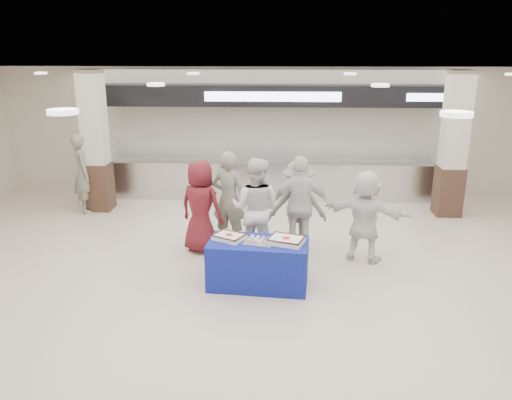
# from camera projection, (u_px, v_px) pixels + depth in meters

# --- Properties ---
(ground) EXTENTS (14.00, 14.00, 0.00)m
(ground) POSITION_uv_depth(u_px,v_px,m) (266.00, 298.00, 7.58)
(ground) COLOR beige
(ground) RESTS_ON ground
(serving_line) EXTENTS (8.70, 0.85, 2.80)m
(serving_line) POSITION_uv_depth(u_px,v_px,m) (272.00, 152.00, 12.40)
(serving_line) COLOR silver
(serving_line) RESTS_ON ground
(column_left) EXTENTS (0.55, 0.55, 3.20)m
(column_left) POSITION_uv_depth(u_px,v_px,m) (96.00, 145.00, 11.33)
(column_left) COLOR #362218
(column_left) RESTS_ON ground
(column_right) EXTENTS (0.55, 0.55, 3.20)m
(column_right) POSITION_uv_depth(u_px,v_px,m) (453.00, 148.00, 10.96)
(column_right) COLOR #362218
(column_right) RESTS_ON ground
(display_table) EXTENTS (1.61, 0.92, 0.75)m
(display_table) POSITION_uv_depth(u_px,v_px,m) (258.00, 264.00, 7.88)
(display_table) COLOR #162597
(display_table) RESTS_ON ground
(sheet_cake_left) EXTENTS (0.57, 0.52, 0.10)m
(sheet_cake_left) POSITION_uv_depth(u_px,v_px,m) (229.00, 236.00, 7.85)
(sheet_cake_left) COLOR white
(sheet_cake_left) RESTS_ON display_table
(sheet_cake_right) EXTENTS (0.62, 0.55, 0.11)m
(sheet_cake_right) POSITION_uv_depth(u_px,v_px,m) (286.00, 240.00, 7.70)
(sheet_cake_right) COLOR white
(sheet_cake_right) RESTS_ON display_table
(cupcake_tray) EXTENTS (0.52, 0.44, 0.07)m
(cupcake_tray) POSITION_uv_depth(u_px,v_px,m) (259.00, 241.00, 7.72)
(cupcake_tray) COLOR #B9B9BE
(cupcake_tray) RESTS_ON display_table
(civilian_maroon) EXTENTS (0.99, 0.83, 1.73)m
(civilian_maroon) POSITION_uv_depth(u_px,v_px,m) (201.00, 207.00, 9.11)
(civilian_maroon) COLOR maroon
(civilian_maroon) RESTS_ON ground
(soldier_a) EXTENTS (0.76, 0.60, 1.84)m
(soldier_a) POSITION_uv_depth(u_px,v_px,m) (229.00, 199.00, 9.37)
(soldier_a) COLOR slate
(soldier_a) RESTS_ON ground
(chef_tall) EXTENTS (1.03, 0.88, 1.84)m
(chef_tall) POSITION_uv_depth(u_px,v_px,m) (255.00, 209.00, 8.81)
(chef_tall) COLOR white
(chef_tall) RESTS_ON ground
(chef_short) EXTENTS (1.08, 0.45, 1.83)m
(chef_short) POSITION_uv_depth(u_px,v_px,m) (301.00, 206.00, 8.98)
(chef_short) COLOR white
(chef_short) RESTS_ON ground
(soldier_b) EXTENTS (1.09, 0.64, 1.68)m
(soldier_b) POSITION_uv_depth(u_px,v_px,m) (298.00, 206.00, 9.26)
(soldier_b) COLOR slate
(soldier_b) RESTS_ON ground
(civilian_white) EXTENTS (1.61, 1.03, 1.66)m
(civilian_white) POSITION_uv_depth(u_px,v_px,m) (365.00, 216.00, 8.71)
(civilian_white) COLOR white
(civilian_white) RESTS_ON ground
(soldier_bg) EXTENTS (0.68, 0.79, 1.83)m
(soldier_bg) POSITION_uv_depth(u_px,v_px,m) (83.00, 173.00, 11.33)
(soldier_bg) COLOR slate
(soldier_bg) RESTS_ON ground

